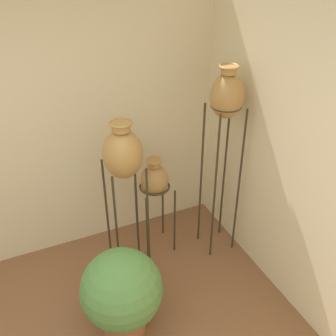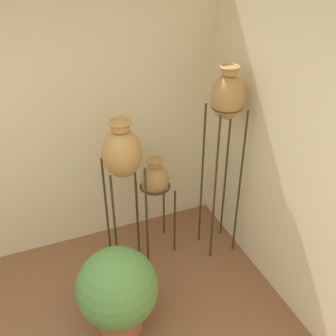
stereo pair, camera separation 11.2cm
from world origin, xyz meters
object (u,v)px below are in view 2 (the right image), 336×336
at_px(vase_stand_medium, 122,155).
at_px(potted_plant, 118,291).
at_px(vase_stand_tall, 227,103).
at_px(vase_stand_short, 155,181).

xyz_separation_m(vase_stand_medium, potted_plant, (-0.27, -0.61, -0.84)).
bearing_deg(vase_stand_medium, vase_stand_tall, -2.03).
xyz_separation_m(vase_stand_short, potted_plant, (-0.62, -0.81, -0.38)).
relative_size(vase_stand_medium, vase_stand_short, 1.51).
height_order(vase_stand_short, potted_plant, vase_stand_short).
xyz_separation_m(vase_stand_tall, vase_stand_short, (-0.58, 0.23, -0.79)).
height_order(vase_stand_tall, potted_plant, vase_stand_tall).
height_order(vase_stand_tall, vase_stand_short, vase_stand_tall).
bearing_deg(vase_stand_tall, vase_stand_medium, 177.97).
bearing_deg(vase_stand_short, vase_stand_tall, -21.73).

